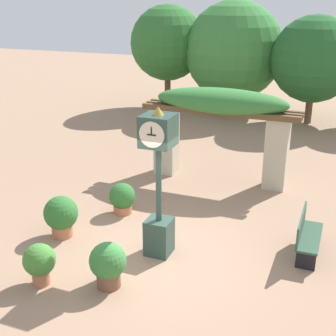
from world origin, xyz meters
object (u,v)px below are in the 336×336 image
potted_plant_near_left (39,262)px  potted_plant_far_left (61,215)px  pedestal_clock (159,180)px  park_bench (307,236)px  potted_plant_near_right (122,198)px  potted_plant_far_right (108,263)px

potted_plant_near_left → potted_plant_far_left: bearing=111.3°
pedestal_clock → potted_plant_far_left: pedestal_clock is taller
pedestal_clock → park_bench: bearing=20.2°
pedestal_clock → potted_plant_near_right: pedestal_clock is taller
potted_plant_near_left → pedestal_clock: bearing=48.6°
potted_plant_far_right → potted_plant_near_right: bearing=112.0°
park_bench → potted_plant_near_left: bearing=122.9°
potted_plant_near_left → potted_plant_near_right: size_ratio=1.05×
potted_plant_far_right → park_bench: park_bench is taller
potted_plant_far_right → park_bench: bearing=37.4°
pedestal_clock → park_bench: size_ratio=2.24×
pedestal_clock → potted_plant_far_right: pedestal_clock is taller
pedestal_clock → potted_plant_near_left: pedestal_clock is taller
potted_plant_near_right → potted_plant_far_left: potted_plant_far_left is taller
potted_plant_near_right → potted_plant_near_left: bearing=-91.0°
pedestal_clock → potted_plant_near_right: (-1.55, 1.41, -1.22)m
pedestal_clock → potted_plant_far_right: bearing=-105.9°
potted_plant_near_left → potted_plant_far_right: (1.20, 0.39, 0.01)m
potted_plant_near_right → potted_plant_far_left: 1.69m
potted_plant_far_left → potted_plant_far_right: 2.27m
pedestal_clock → park_bench: pedestal_clock is taller
potted_plant_near_right → potted_plant_far_right: 3.06m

